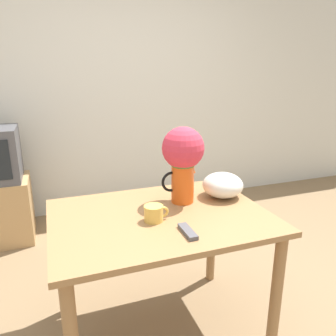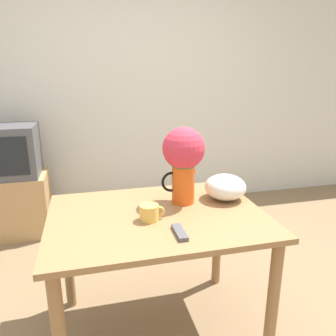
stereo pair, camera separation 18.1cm
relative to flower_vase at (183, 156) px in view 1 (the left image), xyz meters
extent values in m
plane|color=#7F6647|center=(-0.03, -0.14, -1.03)|extent=(12.00, 12.00, 0.00)
cube|color=silver|center=(-0.03, 1.86, 0.27)|extent=(8.00, 0.05, 2.60)
cube|color=olive|center=(-0.18, -0.12, -0.29)|extent=(1.14, 0.84, 0.03)
cylinder|color=olive|center=(0.33, -0.48, -0.67)|extent=(0.06, 0.06, 0.72)
cylinder|color=olive|center=(-0.69, 0.24, -0.67)|extent=(0.06, 0.06, 0.72)
cylinder|color=olive|center=(0.33, 0.24, -0.67)|extent=(0.06, 0.06, 0.72)
cylinder|color=#E05619|center=(0.00, 0.00, -0.15)|extent=(0.13, 0.13, 0.24)
cone|color=#E05619|center=(0.06, 0.00, -0.07)|extent=(0.05, 0.05, 0.06)
torus|color=black|center=(-0.07, 0.00, -0.14)|extent=(0.12, 0.02, 0.12)
sphere|color=#3D7033|center=(0.00, 0.00, 0.00)|extent=(0.18, 0.18, 0.18)
sphere|color=#CC3347|center=(0.00, 0.00, 0.05)|extent=(0.24, 0.24, 0.24)
cylinder|color=gold|center=(-0.23, -0.19, -0.23)|extent=(0.10, 0.10, 0.08)
torus|color=gold|center=(-0.18, -0.19, -0.23)|extent=(0.06, 0.01, 0.06)
ellipsoid|color=silver|center=(0.26, -0.01, -0.20)|extent=(0.24, 0.24, 0.15)
cube|color=#4C4C51|center=(-0.13, -0.37, -0.26)|extent=(0.05, 0.15, 0.02)
camera|label=1|loc=(-0.69, -1.63, 0.46)|focal=35.00mm
camera|label=2|loc=(-0.51, -1.69, 0.46)|focal=35.00mm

